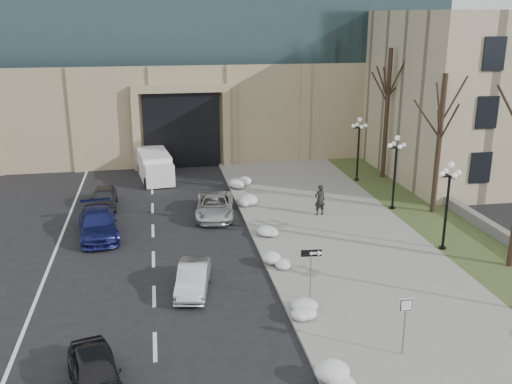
% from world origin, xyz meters
% --- Properties ---
extents(sidewalk, '(9.00, 40.00, 0.12)m').
position_xyz_m(sidewalk, '(3.50, 14.00, 0.06)').
color(sidewalk, gray).
rests_on(sidewalk, ground).
extents(curb, '(0.30, 40.00, 0.14)m').
position_xyz_m(curb, '(-1.00, 14.00, 0.07)').
color(curb, gray).
rests_on(curb, ground).
extents(grass_strip, '(4.00, 40.00, 0.10)m').
position_xyz_m(grass_strip, '(10.00, 14.00, 0.05)').
color(grass_strip, '#384824').
rests_on(grass_strip, ground).
extents(stone_wall, '(0.50, 30.00, 0.70)m').
position_xyz_m(stone_wall, '(12.00, 16.00, 0.35)').
color(stone_wall, slate).
rests_on(stone_wall, ground).
extents(car_a, '(2.39, 4.06, 1.30)m').
position_xyz_m(car_a, '(-8.39, 3.75, 0.65)').
color(car_a, black).
rests_on(car_a, ground).
extents(car_b, '(1.89, 3.86, 1.22)m').
position_xyz_m(car_b, '(-4.78, 10.22, 0.61)').
color(car_b, '#B6B9BF').
rests_on(car_b, ground).
extents(car_c, '(2.67, 5.24, 1.46)m').
position_xyz_m(car_c, '(-9.44, 17.73, 0.73)').
color(car_c, navy).
rests_on(car_c, ground).
extents(car_d, '(2.79, 5.00, 1.32)m').
position_xyz_m(car_d, '(-2.76, 19.83, 0.66)').
color(car_d, silver).
rests_on(car_d, ground).
extents(car_e, '(1.65, 3.89, 1.31)m').
position_xyz_m(car_e, '(-9.47, 22.65, 0.66)').
color(car_e, '#2F3035').
rests_on(car_e, ground).
extents(pedestrian, '(0.76, 0.58, 1.89)m').
position_xyz_m(pedestrian, '(3.46, 18.66, 1.06)').
color(pedestrian, black).
rests_on(pedestrian, sidewalk).
extents(box_truck, '(2.77, 6.19, 1.90)m').
position_xyz_m(box_truck, '(-6.23, 29.05, 0.92)').
color(box_truck, white).
rests_on(box_truck, ground).
extents(one_way_sign, '(0.91, 0.25, 2.44)m').
position_xyz_m(one_way_sign, '(0.16, 8.20, 2.02)').
color(one_way_sign, slate).
rests_on(one_way_sign, ground).
extents(keep_sign, '(0.50, 0.09, 2.34)m').
position_xyz_m(keep_sign, '(2.19, 3.75, 1.72)').
color(keep_sign, slate).
rests_on(keep_sign, ground).
extents(snow_clump_b, '(1.10, 1.60, 0.36)m').
position_xyz_m(snow_clump_b, '(-0.72, 2.36, 0.30)').
color(snow_clump_b, white).
rests_on(snow_clump_b, sidewalk).
extents(snow_clump_c, '(1.10, 1.60, 0.36)m').
position_xyz_m(snow_clump_c, '(-0.83, 7.03, 0.30)').
color(snow_clump_c, white).
rests_on(snow_clump_c, sidewalk).
extents(snow_clump_d, '(1.10, 1.60, 0.36)m').
position_xyz_m(snow_clump_d, '(-0.74, 12.04, 0.30)').
color(snow_clump_d, white).
rests_on(snow_clump_d, sidewalk).
extents(snow_clump_e, '(1.10, 1.60, 0.36)m').
position_xyz_m(snow_clump_e, '(-0.32, 16.11, 0.30)').
color(snow_clump_e, white).
rests_on(snow_clump_e, sidewalk).
extents(snow_clump_f, '(1.10, 1.60, 0.36)m').
position_xyz_m(snow_clump_f, '(-0.54, 20.93, 0.30)').
color(snow_clump_f, white).
rests_on(snow_clump_f, sidewalk).
extents(snow_clump_g, '(1.10, 1.60, 0.36)m').
position_xyz_m(snow_clump_g, '(-0.37, 25.23, 0.30)').
color(snow_clump_g, white).
rests_on(snow_clump_g, sidewalk).
extents(lamppost_b, '(1.18, 1.18, 4.76)m').
position_xyz_m(lamppost_b, '(8.30, 12.50, 3.07)').
color(lamppost_b, black).
rests_on(lamppost_b, ground).
extents(lamppost_c, '(1.18, 1.18, 4.76)m').
position_xyz_m(lamppost_c, '(8.30, 19.00, 3.07)').
color(lamppost_c, black).
rests_on(lamppost_c, ground).
extents(lamppost_d, '(1.18, 1.18, 4.76)m').
position_xyz_m(lamppost_d, '(8.30, 25.50, 3.07)').
color(lamppost_d, black).
rests_on(lamppost_d, ground).
extents(tree_mid, '(3.20, 3.20, 8.50)m').
position_xyz_m(tree_mid, '(10.50, 18.00, 5.50)').
color(tree_mid, black).
rests_on(tree_mid, ground).
extents(tree_far, '(3.20, 3.20, 9.50)m').
position_xyz_m(tree_far, '(10.50, 26.00, 6.15)').
color(tree_far, black).
rests_on(tree_far, ground).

